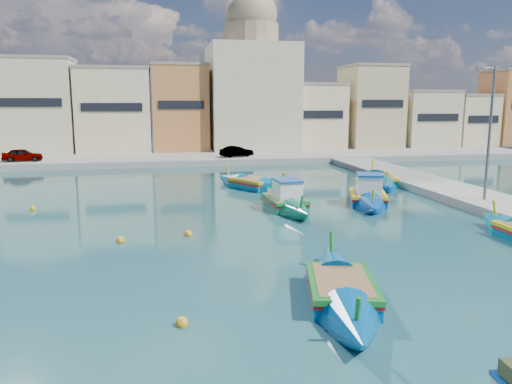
{
  "coord_description": "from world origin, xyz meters",
  "views": [
    {
      "loc": [
        -0.9,
        -19.36,
        6.05
      ],
      "look_at": [
        4.0,
        6.0,
        1.4
      ],
      "focal_mm": 35.0,
      "sensor_mm": 36.0,
      "label": 1
    }
  ],
  "objects_px": {
    "luzzu_cyan_mid": "(379,181)",
    "luzzu_blue_south": "(341,292)",
    "luzzu_blue_cabin": "(368,198)",
    "luzzu_turquoise_cabin": "(285,203)",
    "luzzu_green": "(254,185)",
    "church_block": "(251,82)",
    "quay_street_lamp": "(489,133)"
  },
  "relations": [
    {
      "from": "luzzu_turquoise_cabin",
      "to": "luzzu_blue_south",
      "type": "height_order",
      "value": "luzzu_turquoise_cabin"
    },
    {
      "from": "luzzu_blue_cabin",
      "to": "luzzu_cyan_mid",
      "type": "relative_size",
      "value": 0.92
    },
    {
      "from": "luzzu_blue_cabin",
      "to": "luzzu_green",
      "type": "xyz_separation_m",
      "value": [
        -5.79,
        6.6,
        -0.08
      ]
    },
    {
      "from": "church_block",
      "to": "luzzu_blue_south",
      "type": "xyz_separation_m",
      "value": [
        -5.52,
        -45.49,
        -8.15
      ]
    },
    {
      "from": "quay_street_lamp",
      "to": "luzzu_green",
      "type": "distance_m",
      "value": 15.45
    },
    {
      "from": "church_block",
      "to": "luzzu_cyan_mid",
      "type": "height_order",
      "value": "church_block"
    },
    {
      "from": "luzzu_cyan_mid",
      "to": "luzzu_green",
      "type": "distance_m",
      "value": 9.43
    },
    {
      "from": "quay_street_lamp",
      "to": "luzzu_green",
      "type": "height_order",
      "value": "quay_street_lamp"
    },
    {
      "from": "luzzu_cyan_mid",
      "to": "luzzu_green",
      "type": "height_order",
      "value": "luzzu_cyan_mid"
    },
    {
      "from": "luzzu_turquoise_cabin",
      "to": "luzzu_blue_cabin",
      "type": "relative_size",
      "value": 1.02
    },
    {
      "from": "church_block",
      "to": "luzzu_turquoise_cabin",
      "type": "bearing_deg",
      "value": -96.93
    },
    {
      "from": "luzzu_turquoise_cabin",
      "to": "luzzu_cyan_mid",
      "type": "relative_size",
      "value": 0.94
    },
    {
      "from": "church_block",
      "to": "luzzu_blue_cabin",
      "type": "bearing_deg",
      "value": -87.53
    },
    {
      "from": "luzzu_cyan_mid",
      "to": "luzzu_blue_cabin",
      "type": "bearing_deg",
      "value": -119.58
    },
    {
      "from": "quay_street_lamp",
      "to": "luzzu_cyan_mid",
      "type": "distance_m",
      "value": 10.01
    },
    {
      "from": "luzzu_turquoise_cabin",
      "to": "luzzu_green",
      "type": "height_order",
      "value": "luzzu_turquoise_cabin"
    },
    {
      "from": "luzzu_green",
      "to": "quay_street_lamp",
      "type": "bearing_deg",
      "value": -37.19
    },
    {
      "from": "luzzu_cyan_mid",
      "to": "luzzu_blue_south",
      "type": "xyz_separation_m",
      "value": [
        -10.52,
        -20.32,
        -0.02
      ]
    },
    {
      "from": "quay_street_lamp",
      "to": "church_block",
      "type": "bearing_deg",
      "value": 102.35
    },
    {
      "from": "luzzu_green",
      "to": "luzzu_blue_south",
      "type": "height_order",
      "value": "luzzu_green"
    },
    {
      "from": "quay_street_lamp",
      "to": "luzzu_blue_cabin",
      "type": "xyz_separation_m",
      "value": [
        -6.08,
        2.41,
        -3.98
      ]
    },
    {
      "from": "luzzu_cyan_mid",
      "to": "luzzu_blue_south",
      "type": "distance_m",
      "value": 22.88
    },
    {
      "from": "quay_street_lamp",
      "to": "luzzu_turquoise_cabin",
      "type": "height_order",
      "value": "quay_street_lamp"
    },
    {
      "from": "quay_street_lamp",
      "to": "luzzu_blue_cabin",
      "type": "bearing_deg",
      "value": 158.39
    },
    {
      "from": "quay_street_lamp",
      "to": "luzzu_turquoise_cabin",
      "type": "relative_size",
      "value": 0.93
    },
    {
      "from": "luzzu_green",
      "to": "luzzu_blue_south",
      "type": "distance_m",
      "value": 20.53
    },
    {
      "from": "luzzu_green",
      "to": "church_block",
      "type": "bearing_deg",
      "value": 79.94
    },
    {
      "from": "church_block",
      "to": "luzzu_turquoise_cabin",
      "type": "height_order",
      "value": "church_block"
    },
    {
      "from": "luzzu_green",
      "to": "luzzu_blue_cabin",
      "type": "bearing_deg",
      "value": -48.73
    },
    {
      "from": "luzzu_turquoise_cabin",
      "to": "luzzu_cyan_mid",
      "type": "height_order",
      "value": "luzzu_turquoise_cabin"
    },
    {
      "from": "luzzu_blue_south",
      "to": "luzzu_blue_cabin",
      "type": "bearing_deg",
      "value": 63.66
    },
    {
      "from": "church_block",
      "to": "luzzu_blue_south",
      "type": "bearing_deg",
      "value": -96.92
    }
  ]
}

